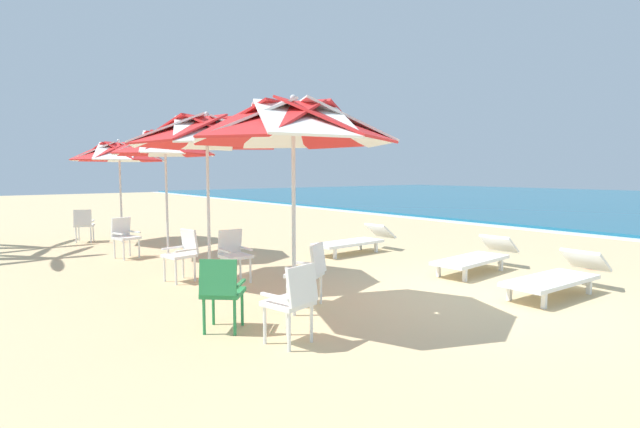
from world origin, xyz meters
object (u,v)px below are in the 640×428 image
at_px(beach_umbrella_0, 293,125).
at_px(plastic_chair_6, 84,223).
at_px(beach_umbrella_2, 165,145).
at_px(plastic_chair_4, 234,252).
at_px(beach_umbrella_1, 207,133).
at_px(sun_lounger_1, 477,257).
at_px(plastic_chair_0, 222,289).
at_px(beach_umbrella_3, 119,153).
at_px(plastic_chair_2, 309,271).
at_px(plastic_chair_3, 183,252).
at_px(sun_lounger_2, 355,241).
at_px(plastic_chair_1, 293,299).
at_px(sun_lounger_0, 558,276).
at_px(beach_ball, 592,261).
at_px(plastic_chair_5, 125,235).

distance_m(beach_umbrella_0, plastic_chair_6, 8.84).
xyz_separation_m(beach_umbrella_0, beach_umbrella_2, (-5.15, 0.21, -0.01)).
height_order(beach_umbrella_0, plastic_chair_4, beach_umbrella_0).
relative_size(beach_umbrella_1, sun_lounger_1, 1.29).
distance_m(plastic_chair_0, beach_umbrella_3, 8.29).
height_order(plastic_chair_6, sun_lounger_1, plastic_chair_6).
height_order(beach_umbrella_2, sun_lounger_1, beach_umbrella_2).
bearing_deg(plastic_chair_0, plastic_chair_4, 149.80).
xyz_separation_m(plastic_chair_2, plastic_chair_3, (-2.53, -0.79, 0.00)).
bearing_deg(plastic_chair_6, sun_lounger_2, 39.44).
relative_size(plastic_chair_0, sun_lounger_2, 0.40).
height_order(beach_umbrella_1, plastic_chair_6, beach_umbrella_1).
xyz_separation_m(plastic_chair_1, sun_lounger_2, (-3.91, 4.35, -0.22)).
distance_m(plastic_chair_1, plastic_chair_6, 9.43).
bearing_deg(beach_umbrella_3, sun_lounger_0, 21.06).
xyz_separation_m(plastic_chair_6, sun_lounger_2, (5.52, 4.54, -0.22)).
height_order(plastic_chair_2, sun_lounger_1, plastic_chair_2).
bearing_deg(plastic_chair_1, beach_umbrella_1, 170.46).
height_order(plastic_chair_1, sun_lounger_2, plastic_chair_1).
xyz_separation_m(plastic_chair_3, sun_lounger_2, (-0.32, 4.15, -0.22)).
bearing_deg(plastic_chair_3, beach_umbrella_2, 166.04).
height_order(plastic_chair_3, plastic_chair_4, same).
bearing_deg(beach_umbrella_3, plastic_chair_4, 2.44).
bearing_deg(sun_lounger_1, plastic_chair_1, -78.11).
distance_m(plastic_chair_4, beach_ball, 6.69).
height_order(beach_umbrella_1, plastic_chair_4, beach_umbrella_1).
bearing_deg(plastic_chair_1, sun_lounger_1, 101.89).
bearing_deg(beach_umbrella_0, beach_ball, 80.76).
height_order(plastic_chair_3, plastic_chair_5, same).
xyz_separation_m(plastic_chair_3, beach_umbrella_2, (-2.40, 0.60, 1.91)).
relative_size(plastic_chair_5, beach_umbrella_3, 0.32).
relative_size(beach_umbrella_0, plastic_chair_4, 3.21).
height_order(beach_umbrella_2, sun_lounger_2, beach_umbrella_2).
bearing_deg(beach_umbrella_0, plastic_chair_4, 173.02).
bearing_deg(plastic_chair_1, beach_ball, 88.58).
bearing_deg(sun_lounger_0, plastic_chair_0, -108.14).
bearing_deg(beach_ball, plastic_chair_4, -118.40).
relative_size(beach_umbrella_3, plastic_chair_6, 3.09).
height_order(sun_lounger_1, beach_ball, sun_lounger_1).
bearing_deg(plastic_chair_0, beach_umbrella_1, 158.62).
xyz_separation_m(beach_umbrella_1, plastic_chair_6, (-6.09, -0.75, -1.97)).
distance_m(plastic_chair_3, plastic_chair_5, 2.83).
xyz_separation_m(sun_lounger_2, beach_ball, (4.07, 2.37, -0.14)).
bearing_deg(plastic_chair_6, beach_umbrella_0, 5.15).
xyz_separation_m(plastic_chair_4, beach_ball, (3.18, 5.87, -0.35)).
relative_size(beach_umbrella_0, plastic_chair_3, 3.21).
height_order(plastic_chair_0, beach_umbrella_3, beach_umbrella_3).
xyz_separation_m(beach_umbrella_0, plastic_chair_5, (-5.58, -0.57, -1.92)).
bearing_deg(beach_umbrella_1, plastic_chair_5, -169.96).
relative_size(beach_umbrella_2, plastic_chair_6, 3.21).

